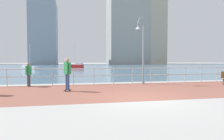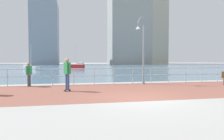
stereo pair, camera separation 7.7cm
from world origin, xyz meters
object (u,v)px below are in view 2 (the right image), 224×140
(lamppost, at_px, (142,47))
(sailboat_gray, at_px, (31,68))
(skateboarder, at_px, (67,71))
(sailboat_blue, at_px, (76,66))
(bystander, at_px, (29,73))

(lamppost, distance_m, sailboat_gray, 25.87)
(skateboarder, xyz_separation_m, sailboat_blue, (1.22, 33.07, -0.58))
(lamppost, height_order, bystander, lamppost)
(lamppost, bearing_deg, skateboarder, -155.89)
(bystander, bearing_deg, lamppost, -2.53)
(skateboarder, relative_size, sailboat_blue, 0.34)
(skateboarder, xyz_separation_m, bystander, (-2.45, 2.57, -0.19))
(skateboarder, bearing_deg, sailboat_gray, 104.64)
(skateboarder, distance_m, sailboat_blue, 33.09)
(lamppost, relative_size, bystander, 3.06)
(sailboat_gray, bearing_deg, skateboarder, -75.36)
(bystander, distance_m, sailboat_blue, 30.72)
(lamppost, height_order, skateboarder, lamppost)
(skateboarder, height_order, sailboat_gray, sailboat_gray)
(sailboat_gray, relative_size, sailboat_blue, 0.84)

